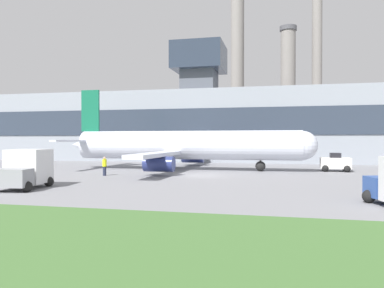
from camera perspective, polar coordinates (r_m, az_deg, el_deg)
name	(u,v)px	position (r m, az deg, el deg)	size (l,w,h in m)	color
ground_plane	(201,175)	(35.27, 1.31, -4.80)	(400.00, 400.00, 0.00)	gray
terminal_building	(232,125)	(61.27, 6.04, 2.89)	(88.41, 14.67, 19.09)	#8C939E
smokestack_left	(237,64)	(96.27, 6.95, 11.98)	(3.77, 3.77, 44.21)	gray
smokestack_right	(288,90)	(92.38, 14.42, 8.04)	(3.96, 3.96, 30.18)	gray
smokestack_far	(317,69)	(95.34, 18.50, 10.80)	(2.71, 2.71, 40.16)	gray
airplane	(183,146)	(41.61, -1.32, -0.28)	(28.04, 25.83, 9.20)	silver
pushback_tug	(335,163)	(42.47, 21.00, -2.74)	(3.14, 2.66, 1.95)	white
fuel_truck	(25,170)	(28.27, -24.09, -3.58)	(3.35, 4.51, 2.68)	gray
ground_crew_person	(105,166)	(35.80, -13.19, -3.28)	(0.50, 0.50, 1.77)	#23283D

